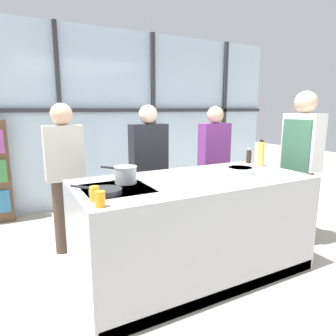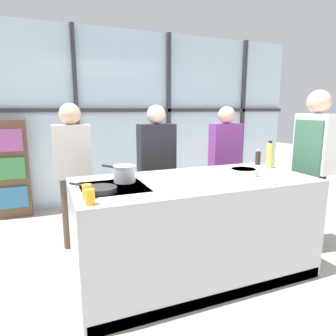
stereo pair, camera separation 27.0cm
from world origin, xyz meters
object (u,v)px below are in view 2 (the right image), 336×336
Objects in this scene: pepper_grinder at (258,158)px; juice_glass_far at (87,192)px; frying_pan at (100,189)px; white_plate at (261,182)px; saucepan at (124,173)px; oil_bottle at (269,155)px; chef at (313,161)px; spectator_far_left at (73,167)px; spectator_center_right at (225,159)px; mixing_bowl at (243,172)px; spectator_center_left at (157,163)px; juice_glass_near at (90,197)px.

pepper_grinder is 2.08m from juice_glass_far.
frying_pan is 1.48× the size of white_plate.
saucepan is 1.61m from oil_bottle.
chef reaches higher than spectator_far_left.
spectator_center_right reaches higher than mixing_bowl.
spectator_center_left is 1.62m from juice_glass_far.
frying_pan is at bearing 52.68° from spectator_center_left.
spectator_far_left is 6.25× the size of white_plate.
juice_glass_far is (-1.45, 0.07, 0.05)m from white_plate.
juice_glass_far is at bearing 90.00° from juice_glass_near.
mixing_bowl is at bearing -139.40° from pepper_grinder.
spectator_far_left reaches higher than pepper_grinder.
spectator_far_left reaches higher than saucepan.
frying_pan is (-1.85, -1.15, 0.05)m from spectator_center_right.
juice_glass_near reaches higher than mixing_bowl.
chef is at bearing -17.78° from oil_bottle.
spectator_center_left is 5.05× the size of saucepan.
frying_pan is 0.36m from saucepan.
saucepan is (-1.60, -0.90, 0.11)m from spectator_center_right.
spectator_far_left is 1.01× the size of spectator_center_left.
spectator_center_left is 0.98m from spectator_center_right.
spectator_center_left is 1.44m from frying_pan.
oil_bottle is at bearing 156.56° from spectator_far_left.
spectator_center_left is 5.49× the size of oil_bottle.
juice_glass_far is at bearing -172.38° from mixing_bowl.
frying_pan is at bearing 31.78° from spectator_center_right.
spectator_center_right reaches higher than saucepan.
spectator_center_right is (1.95, 0.00, -0.03)m from spectator_far_left.
saucepan is 1.18m from white_plate.
pepper_grinder is (0.01, 0.20, -0.06)m from oil_bottle.
chef is 1.05m from white_plate.
spectator_center_left is 1.01× the size of spectator_center_right.
saucepan reaches higher than juice_glass_near.
spectator_center_right is 15.14× the size of juice_glass_near.
white_plate is 1.44× the size of pepper_grinder.
chef reaches higher than pepper_grinder.
juice_glass_near is at bearing 89.66° from spectator_far_left.
pepper_grinder is at bearing 8.77° from saucepan.
chef is 1.77m from spectator_center_left.
oil_bottle reaches higher than frying_pan.
pepper_grinder reaches higher than white_plate.
chef reaches higher than saucepan.
saucepan reaches higher than white_plate.
frying_pan is at bearing -135.84° from saucepan.
pepper_grinder is (-0.46, 0.35, 0.01)m from chef.
oil_bottle is at bearing 12.57° from juice_glass_far.
saucepan reaches higher than juice_glass_far.
mixing_bowl is (0.01, 0.27, 0.03)m from white_plate.
juice_glass_far reaches higher than frying_pan.
chef is at bearing 145.45° from spectator_center_left.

